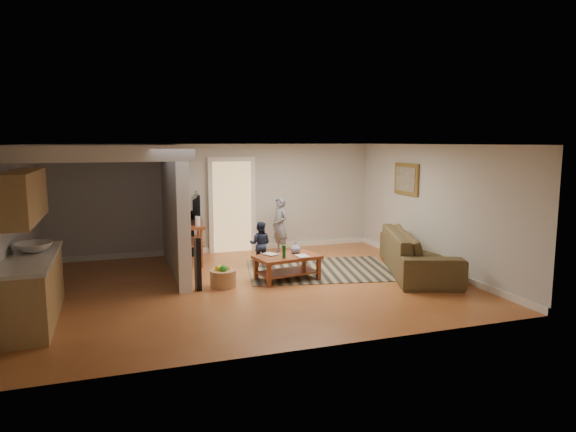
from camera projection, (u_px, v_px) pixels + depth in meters
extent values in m
plane|color=#964E26|center=(253.00, 285.00, 9.19)|extent=(7.50, 7.50, 0.00)
cube|color=beige|center=(219.00, 199.00, 11.82)|extent=(7.50, 0.04, 2.50)
cube|color=beige|center=(14.00, 227.00, 7.82)|extent=(0.04, 6.00, 2.50)
cube|color=beige|center=(434.00, 207.00, 10.21)|extent=(0.04, 6.00, 2.50)
cube|color=white|center=(251.00, 144.00, 8.83)|extent=(7.50, 6.00, 0.04)
cube|color=beige|center=(173.00, 209.00, 9.99)|extent=(0.15, 3.10, 2.50)
cube|color=white|center=(184.00, 220.00, 8.54)|extent=(0.22, 0.10, 2.50)
cube|color=white|center=(220.00, 249.00, 11.96)|extent=(7.50, 0.04, 0.12)
cube|color=white|center=(431.00, 266.00, 10.37)|extent=(0.04, 6.00, 0.12)
cube|color=#D8B272|center=(232.00, 207.00, 11.89)|extent=(0.90, 0.06, 2.10)
cube|color=#AD824F|center=(33.00, 291.00, 7.28)|extent=(0.60, 2.20, 0.90)
cube|color=beige|center=(31.00, 258.00, 7.22)|extent=(0.64, 2.24, 0.05)
cube|color=#AD824F|center=(25.00, 196.00, 7.08)|extent=(0.35, 2.00, 0.70)
imported|color=silver|center=(34.00, 252.00, 7.49)|extent=(0.54, 0.54, 0.19)
cube|color=black|center=(181.00, 180.00, 9.32)|extent=(0.03, 0.40, 0.34)
cube|color=black|center=(178.00, 179.00, 9.79)|extent=(0.03, 0.40, 0.34)
cube|color=black|center=(175.00, 177.00, 10.26)|extent=(0.03, 0.40, 0.34)
cube|color=olive|center=(406.00, 179.00, 11.06)|extent=(0.04, 0.90, 0.68)
cube|color=black|center=(320.00, 270.00, 10.28)|extent=(3.21, 2.61, 0.01)
imported|color=#4E4627|center=(417.00, 273.00, 10.07)|extent=(2.01, 3.00, 0.82)
cube|color=maroon|center=(287.00, 257.00, 9.49)|extent=(1.27, 0.87, 0.06)
cube|color=silver|center=(287.00, 257.00, 9.49)|extent=(0.79, 0.53, 0.02)
cube|color=maroon|center=(287.00, 272.00, 9.53)|extent=(1.15, 0.76, 0.03)
cube|color=maroon|center=(269.00, 275.00, 9.04)|extent=(0.08, 0.08, 0.43)
cube|color=maroon|center=(319.00, 268.00, 9.53)|extent=(0.08, 0.08, 0.43)
cube|color=maroon|center=(256.00, 269.00, 9.51)|extent=(0.08, 0.08, 0.43)
cube|color=maroon|center=(304.00, 262.00, 10.00)|extent=(0.08, 0.08, 0.43)
imported|color=#294898|center=(296.00, 253.00, 9.70)|extent=(0.23, 0.23, 0.20)
cylinder|color=#13541F|center=(284.00, 252.00, 9.27)|extent=(0.06, 0.06, 0.23)
imported|color=#998C4C|center=(267.00, 256.00, 9.48)|extent=(0.29, 0.32, 0.02)
imported|color=#66594C|center=(297.00, 257.00, 9.36)|extent=(0.21, 0.28, 0.02)
cube|color=maroon|center=(191.00, 224.00, 10.90)|extent=(0.64, 1.40, 0.06)
cube|color=maroon|center=(192.00, 241.00, 10.95)|extent=(0.57, 1.28, 0.03)
cylinder|color=maroon|center=(185.00, 248.00, 10.35)|extent=(0.06, 0.06, 0.83)
cylinder|color=maroon|center=(183.00, 238.00, 11.48)|extent=(0.06, 0.06, 0.83)
cylinder|color=maroon|center=(202.00, 247.00, 10.43)|extent=(0.06, 0.06, 0.83)
cylinder|color=maroon|center=(198.00, 237.00, 11.56)|extent=(0.06, 0.06, 0.83)
imported|color=black|center=(192.00, 222.00, 10.90)|extent=(0.25, 1.10, 0.63)
cylinder|color=white|center=(198.00, 221.00, 10.41)|extent=(0.11, 0.11, 0.20)
cube|color=black|center=(198.00, 265.00, 8.77)|extent=(0.12, 0.12, 0.92)
cube|color=black|center=(191.00, 234.00, 11.43)|extent=(0.11, 0.11, 1.03)
cylinder|color=#A16E45|center=(223.00, 278.00, 9.06)|extent=(0.46, 0.46, 0.30)
sphere|color=red|center=(226.00, 269.00, 9.10)|extent=(0.14, 0.14, 0.14)
sphere|color=yellow|center=(219.00, 269.00, 9.04)|extent=(0.14, 0.14, 0.14)
sphere|color=green|center=(224.00, 269.00, 8.98)|extent=(0.14, 0.14, 0.14)
imported|color=gray|center=(280.00, 254.00, 11.76)|extent=(0.43, 0.54, 1.31)
imported|color=#1D243E|center=(260.00, 266.00, 10.57)|extent=(0.56, 0.52, 0.93)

